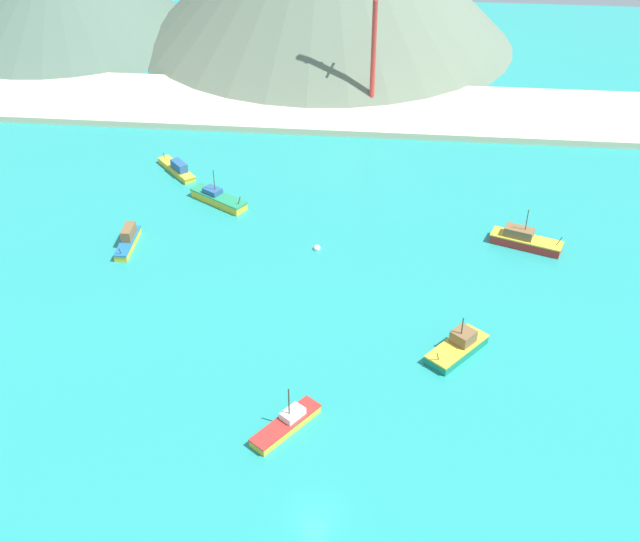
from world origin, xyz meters
The scene contains 10 objects.
ground centered at (0.00, 30.00, -0.25)m, with size 260.00×280.00×0.50m.
fishing_boat_0 centered at (25.20, 49.87, 1.03)m, with size 10.46×6.05×6.03m.
fishing_boat_1 centered at (-21.25, 57.73, 0.83)m, with size 9.92×7.61×5.64m.
fishing_boat_3 centered at (-30.11, 66.96, 0.82)m, with size 8.06×8.71×2.38m.
fishing_boat_4 centered at (-31.65, 44.32, 1.01)m, with size 2.08×8.12×2.75m.
fishing_boat_5 centered at (-4.18, 11.07, 0.68)m, with size 7.14×8.50×5.44m.
fishing_boat_6 centered at (14.62, 25.29, 0.94)m, with size 7.97×8.69×5.12m.
buoy_0 centered at (-4.48, 46.07, 0.18)m, with size 1.05×1.05×1.05m.
beach_strip centered at (0.00, 95.40, 0.60)m, with size 247.00×23.84×1.20m, color beige.
radio_tower centered at (1.07, 96.78, 17.20)m, with size 3.37×2.70×33.73m.
Camera 1 is at (5.19, -48.01, 62.59)m, focal length 44.33 mm.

